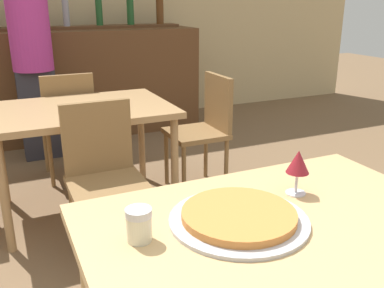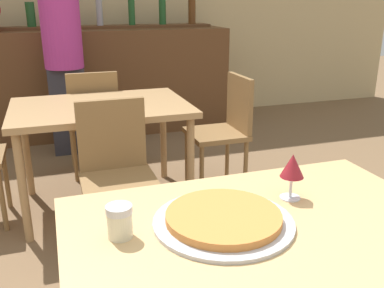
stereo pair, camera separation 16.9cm
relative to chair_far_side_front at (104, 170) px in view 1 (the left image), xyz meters
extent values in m
cube|color=tan|center=(0.26, -1.24, 0.21)|extent=(1.18, 0.86, 0.04)
cylinder|color=tan|center=(0.80, -0.87, -0.15)|extent=(0.05, 0.05, 0.70)
cube|color=#A87F51|center=(0.00, 0.58, 0.20)|extent=(1.14, 0.81, 0.04)
cylinder|color=#A87F51|center=(-0.51, 0.23, -0.16)|extent=(0.05, 0.05, 0.68)
cylinder|color=#A87F51|center=(0.51, 0.23, -0.16)|extent=(0.05, 0.05, 0.68)
cylinder|color=#A87F51|center=(-0.51, 0.92, -0.16)|extent=(0.05, 0.05, 0.68)
cylinder|color=#A87F51|center=(0.51, 0.92, -0.16)|extent=(0.05, 0.05, 0.68)
cube|color=brown|center=(0.26, 2.37, 0.04)|extent=(2.60, 0.56, 1.09)
cube|color=brown|center=(0.26, 2.51, 0.60)|extent=(2.39, 0.24, 0.03)
cylinder|color=black|center=(-0.07, 2.51, 0.76)|extent=(0.08, 0.08, 0.30)
cylinder|color=#9999A3|center=(0.26, 2.51, 0.75)|extent=(0.07, 0.07, 0.27)
cylinder|color=#1E5123|center=(0.60, 2.51, 0.75)|extent=(0.07, 0.07, 0.28)
cylinder|color=#1E5123|center=(0.94, 2.51, 0.75)|extent=(0.08, 0.08, 0.27)
cylinder|color=#5B3314|center=(1.28, 2.51, 0.76)|extent=(0.08, 0.08, 0.30)
cube|color=olive|center=(0.00, -0.08, -0.06)|extent=(0.40, 0.40, 0.04)
cube|color=olive|center=(0.00, 0.10, 0.16)|extent=(0.38, 0.04, 0.40)
cylinder|color=olive|center=(-0.17, -0.25, -0.29)|extent=(0.03, 0.03, 0.42)
cylinder|color=olive|center=(0.17, -0.25, -0.29)|extent=(0.03, 0.03, 0.42)
cylinder|color=olive|center=(-0.17, 0.09, -0.29)|extent=(0.03, 0.03, 0.42)
cylinder|color=olive|center=(0.17, 0.09, -0.29)|extent=(0.03, 0.03, 0.42)
cube|color=olive|center=(0.00, 1.23, -0.06)|extent=(0.40, 0.40, 0.04)
cube|color=olive|center=(0.00, 1.05, 0.16)|extent=(0.38, 0.04, 0.40)
cylinder|color=olive|center=(0.17, 1.40, -0.29)|extent=(0.03, 0.03, 0.42)
cylinder|color=olive|center=(-0.17, 1.40, -0.29)|extent=(0.03, 0.03, 0.42)
cylinder|color=olive|center=(0.17, 1.06, -0.29)|extent=(0.03, 0.03, 0.42)
cylinder|color=olive|center=(-0.17, 1.06, -0.29)|extent=(0.03, 0.03, 0.42)
cube|color=olive|center=(0.82, 0.58, -0.06)|extent=(0.40, 0.40, 0.04)
cube|color=olive|center=(1.00, 0.58, 0.16)|extent=(0.04, 0.38, 0.40)
cylinder|color=olive|center=(0.65, 0.75, -0.29)|extent=(0.03, 0.03, 0.42)
cylinder|color=olive|center=(0.65, 0.41, -0.29)|extent=(0.03, 0.03, 0.42)
cylinder|color=olive|center=(0.99, 0.75, -0.29)|extent=(0.03, 0.03, 0.42)
cylinder|color=olive|center=(0.99, 0.41, -0.29)|extent=(0.03, 0.03, 0.42)
cylinder|color=#B7B7BC|center=(0.15, -1.16, 0.24)|extent=(0.43, 0.43, 0.01)
cylinder|color=#CC7A38|center=(0.15, -1.16, 0.26)|extent=(0.35, 0.35, 0.02)
cylinder|color=beige|center=(-0.15, -1.13, 0.27)|extent=(0.07, 0.07, 0.08)
cylinder|color=silver|center=(-0.15, -1.13, 0.32)|extent=(0.08, 0.08, 0.02)
cube|color=#2D2D38|center=(-0.16, 1.79, -0.10)|extent=(0.32, 0.18, 0.80)
cylinder|color=#B2338C|center=(-0.16, 1.79, 0.63)|extent=(0.34, 0.34, 0.66)
cylinder|color=silver|center=(0.44, -1.06, 0.24)|extent=(0.07, 0.07, 0.00)
cylinder|color=silver|center=(0.44, -1.06, 0.28)|extent=(0.01, 0.01, 0.07)
cone|color=maroon|center=(0.44, -1.06, 0.35)|extent=(0.08, 0.08, 0.08)
camera|label=1|loc=(-0.46, -2.15, 0.88)|focal=40.00mm
camera|label=2|loc=(-0.30, -2.21, 0.88)|focal=40.00mm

